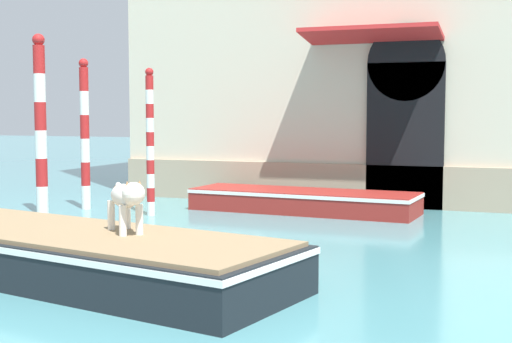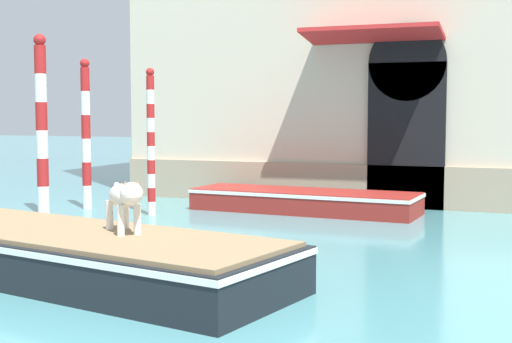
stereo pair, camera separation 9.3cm
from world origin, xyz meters
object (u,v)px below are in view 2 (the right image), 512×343
(boat_foreground, at_px, (64,252))
(boat_moored_near_palazzo, at_px, (304,201))
(dog_on_deck, at_px, (125,197))
(mooring_pole_1, at_px, (42,124))
(mooring_pole_0, at_px, (86,134))
(mooring_pole_4, at_px, (151,141))

(boat_foreground, xyz_separation_m, boat_moored_near_palazzo, (1.23, 7.69, -0.09))
(dog_on_deck, distance_m, mooring_pole_1, 7.47)
(boat_moored_near_palazzo, bearing_deg, boat_foreground, -95.33)
(boat_moored_near_palazzo, height_order, mooring_pole_0, mooring_pole_0)
(boat_moored_near_palazzo, distance_m, mooring_pole_1, 6.38)
(boat_foreground, height_order, mooring_pole_0, mooring_pole_0)
(mooring_pole_0, relative_size, mooring_pole_4, 1.09)
(dog_on_deck, height_order, mooring_pole_4, mooring_pole_4)
(mooring_pole_0, relative_size, mooring_pole_1, 0.88)
(mooring_pole_0, distance_m, mooring_pole_1, 1.23)
(dog_on_deck, bearing_deg, mooring_pole_4, 159.04)
(boat_foreground, relative_size, mooring_pole_1, 1.76)
(boat_foreground, relative_size, mooring_pole_4, 2.18)
(boat_foreground, xyz_separation_m, mooring_pole_0, (-3.92, 6.31, 1.49))
(mooring_pole_1, relative_size, mooring_pole_4, 1.23)
(boat_foreground, xyz_separation_m, mooring_pole_1, (-4.35, 5.19, 1.74))
(boat_moored_near_palazzo, height_order, mooring_pole_4, mooring_pole_4)
(mooring_pole_0, bearing_deg, dog_on_deck, -51.94)
(boat_moored_near_palazzo, bearing_deg, mooring_pole_4, -146.11)
(mooring_pole_1, bearing_deg, dog_on_deck, -43.90)
(dog_on_deck, relative_size, mooring_pole_0, 0.25)
(mooring_pole_0, distance_m, mooring_pole_4, 2.08)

